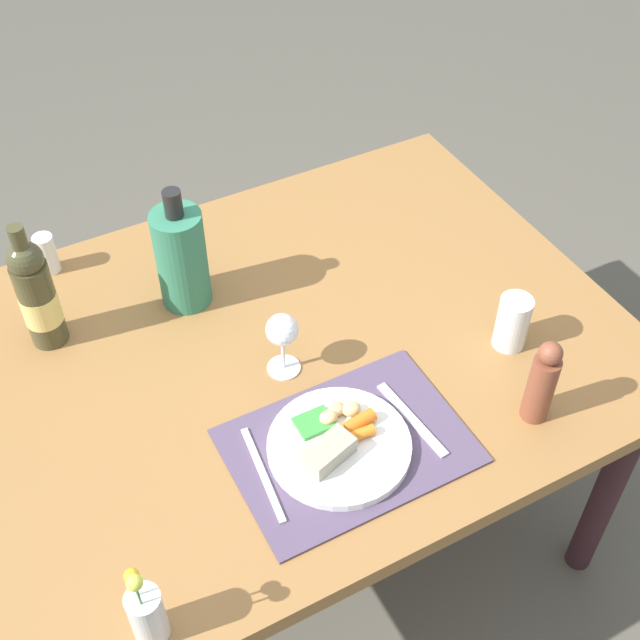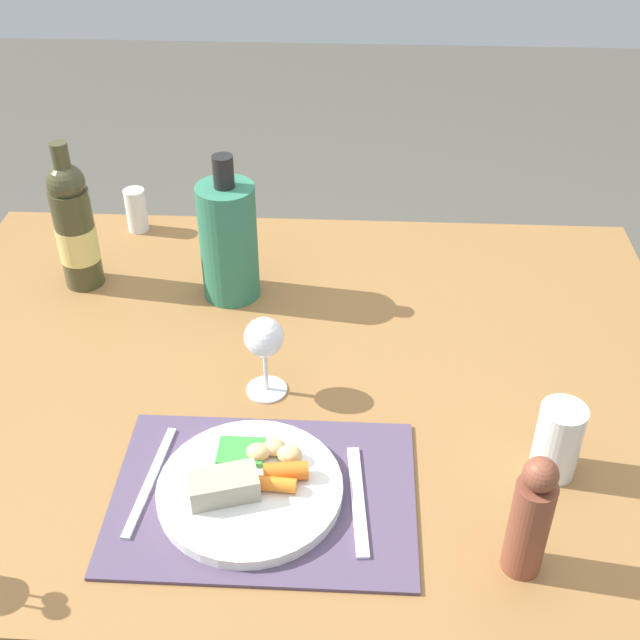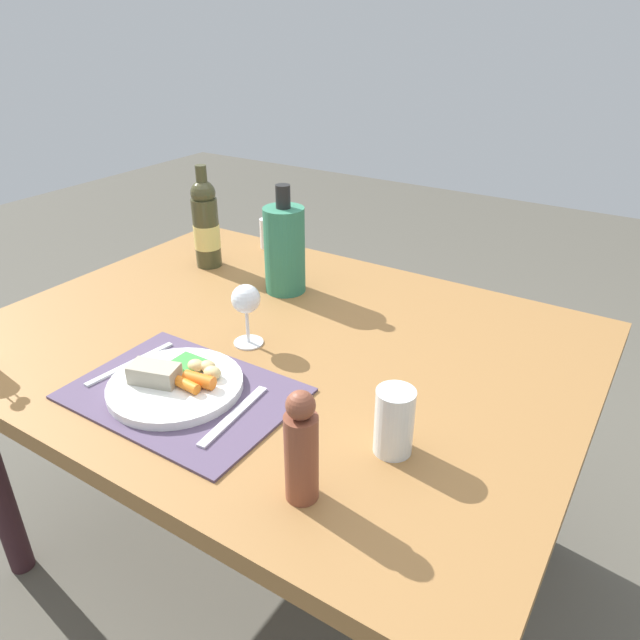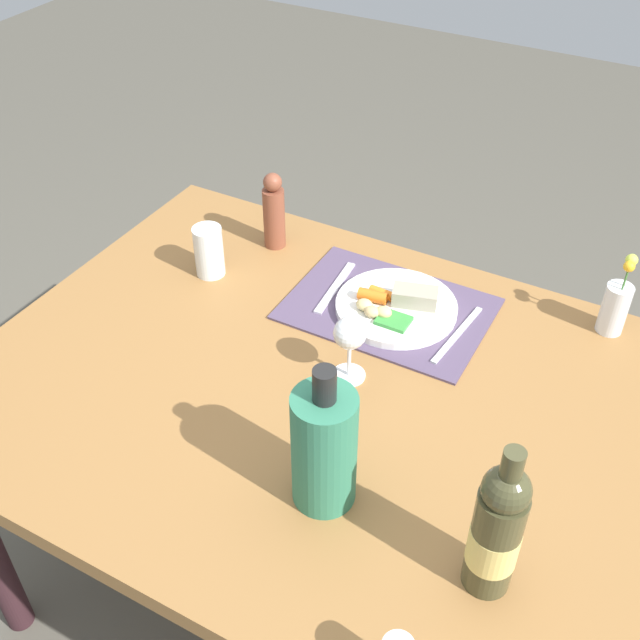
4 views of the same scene
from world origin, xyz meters
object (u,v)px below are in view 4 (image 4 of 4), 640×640
at_px(dinner_plate, 396,306).
at_px(cooler_bottle, 324,448).
at_px(dining_table, 318,412).
at_px(wine_bottle, 497,530).
at_px(knife, 335,287).
at_px(flower_vase, 616,306).
at_px(wine_glass, 350,336).
at_px(water_tumbler, 209,254).
at_px(pepper_mill, 274,212).
at_px(fork, 457,334).

height_order(dinner_plate, cooler_bottle, cooler_bottle).
height_order(dining_table, wine_bottle, wine_bottle).
bearing_deg(dining_table, knife, -68.40).
distance_m(dining_table, knife, 0.33).
bearing_deg(dinner_plate, flower_vase, -158.54).
bearing_deg(wine_bottle, cooler_bottle, -4.48).
xyz_separation_m(wine_glass, water_tumbler, (0.45, -0.16, -0.05)).
distance_m(dining_table, pepper_mill, 0.54).
xyz_separation_m(dinner_plate, water_tumbler, (0.45, 0.07, 0.03)).
bearing_deg(cooler_bottle, dining_table, -59.08).
xyz_separation_m(dinner_plate, wine_glass, (0.00, 0.23, 0.09)).
xyz_separation_m(dining_table, wine_glass, (-0.04, -0.05, 0.18)).
xyz_separation_m(pepper_mill, water_tumbler, (0.07, 0.18, -0.04)).
bearing_deg(fork, wine_glass, 61.45).
relative_size(dining_table, cooler_bottle, 4.75).
bearing_deg(flower_vase, water_tumbler, 15.36).
height_order(dining_table, fork, fork).
xyz_separation_m(fork, wine_glass, (0.15, 0.22, 0.10)).
height_order(wine_glass, water_tumbler, wine_glass).
height_order(pepper_mill, wine_glass, pepper_mill).
bearing_deg(dining_table, wine_bottle, 149.91).
xyz_separation_m(fork, knife, (0.31, -0.02, 0.00)).
height_order(cooler_bottle, wine_bottle, wine_bottle).
bearing_deg(cooler_bottle, fork, -96.02).
bearing_deg(dinner_plate, knife, -3.00).
height_order(dining_table, wine_glass, wine_glass).
distance_m(cooler_bottle, wine_bottle, 0.30).
bearing_deg(cooler_bottle, water_tumbler, -39.12).
bearing_deg(fork, flower_vase, -140.74).
relative_size(wine_glass, water_tumbler, 1.18).
bearing_deg(fork, dining_table, 61.03).
height_order(knife, flower_vase, flower_vase).
relative_size(flower_vase, cooler_bottle, 0.66).
bearing_deg(fork, water_tumbler, 11.74).
xyz_separation_m(knife, pepper_mill, (0.22, -0.10, 0.09)).
distance_m(fork, wine_glass, 0.28).
xyz_separation_m(fork, cooler_bottle, (0.05, 0.50, 0.11)).
bearing_deg(dining_table, dinner_plate, -98.18).
bearing_deg(dinner_plate, wine_bottle, 126.37).
bearing_deg(water_tumbler, fork, -174.39).
distance_m(dining_table, cooler_bottle, 0.33).
distance_m(fork, cooler_bottle, 0.52).
bearing_deg(dinner_plate, pepper_mill, -15.37).
distance_m(flower_vase, wine_bottle, 0.71).
xyz_separation_m(dinner_plate, wine_bottle, (-0.40, 0.54, 0.11)).
height_order(dinner_plate, pepper_mill, pepper_mill).
xyz_separation_m(water_tumbler, wine_bottle, (-0.85, 0.47, 0.07)).
xyz_separation_m(knife, water_tumbler, (0.29, 0.08, 0.05)).
bearing_deg(knife, wine_bottle, 130.40).
bearing_deg(knife, dinner_plate, 172.04).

